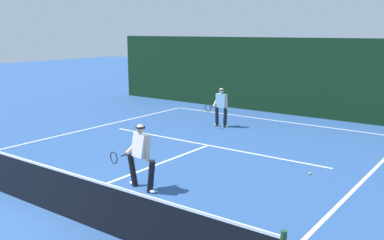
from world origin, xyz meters
name	(u,v)px	position (x,y,z in m)	size (l,w,h in m)	color
ground_plane	(42,208)	(0.00, 0.00, 0.00)	(80.00, 80.00, 0.00)	#2C5392
court_line_baseline_far	(274,120)	(0.00, 11.56, 0.00)	(10.38, 0.10, 0.01)	white
court_line_service	(208,145)	(0.00, 6.48, 0.00)	(8.47, 0.10, 0.01)	white
court_line_centre	(142,170)	(0.00, 3.20, 0.00)	(0.10, 6.40, 0.01)	white
tennis_net	(40,185)	(0.00, 0.00, 0.53)	(11.38, 0.09, 1.10)	#1E4723
player_near	(141,154)	(0.97, 2.14, 0.89)	(1.04, 0.90, 1.63)	black
player_far	(221,106)	(-1.22, 9.19, 0.85)	(0.70, 0.87, 1.56)	black
tennis_ball	(310,173)	(3.90, 5.61, 0.03)	(0.07, 0.07, 0.07)	#D1E033
back_fence_windscreen	(292,77)	(0.00, 13.20, 1.75)	(20.47, 0.12, 3.49)	black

